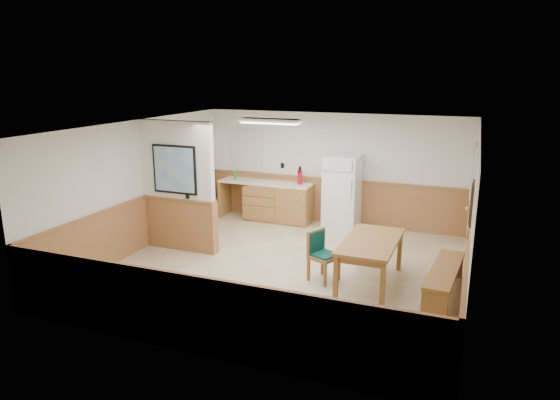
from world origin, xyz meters
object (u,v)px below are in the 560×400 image
at_px(dining_chair, 320,251).
at_px(refrigerator, 342,192).
at_px(dining_bench, 444,274).
at_px(dining_table, 371,246).
at_px(fire_extinguisher, 300,176).
at_px(soap_bottle, 235,176).

bearing_deg(dining_chair, refrigerator, 120.70).
bearing_deg(dining_bench, dining_table, -176.20).
relative_size(refrigerator, dining_chair, 1.93).
relative_size(dining_bench, dining_chair, 2.09).
bearing_deg(fire_extinguisher, refrigerator, -9.04).
height_order(dining_bench, soap_bottle, soap_bottle).
distance_m(refrigerator, dining_table, 2.98).
bearing_deg(dining_table, refrigerator, 114.16).
relative_size(dining_chair, soap_bottle, 4.37).
xyz_separation_m(fire_extinguisher, soap_bottle, (-1.59, -0.08, -0.08)).
bearing_deg(dining_chair, dining_bench, 26.10).
xyz_separation_m(refrigerator, dining_table, (1.19, -2.73, -0.16)).
relative_size(refrigerator, dining_bench, 0.92).
distance_m(refrigerator, soap_bottle, 2.61).
bearing_deg(soap_bottle, dining_table, -36.00).
distance_m(refrigerator, fire_extinguisher, 1.05).
xyz_separation_m(dining_table, soap_bottle, (-3.79, 2.75, 0.34)).
bearing_deg(dining_table, dining_chair, -170.62).
height_order(dining_table, soap_bottle, soap_bottle).
height_order(dining_bench, dining_chair, dining_chair).
bearing_deg(refrigerator, fire_extinguisher, 175.77).
bearing_deg(dining_bench, fire_extinguisher, 144.58).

